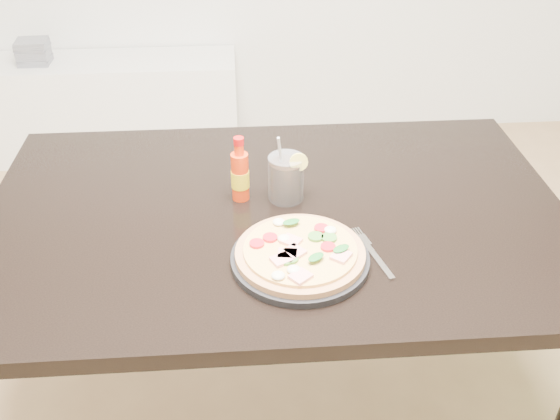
{
  "coord_description": "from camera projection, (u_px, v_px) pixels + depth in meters",
  "views": [
    {
      "loc": [
        -0.09,
        -0.89,
        1.59
      ],
      "look_at": [
        -0.01,
        0.23,
        0.83
      ],
      "focal_mm": 40.0,
      "sensor_mm": 36.0,
      "label": 1
    }
  ],
  "objects": [
    {
      "name": "dining_table",
      "position": [
        277.0,
        237.0,
        1.55
      ],
      "size": [
        1.4,
        0.9,
        0.75
      ],
      "color": "black",
      "rests_on": "ground"
    },
    {
      "name": "plate",
      "position": [
        300.0,
        259.0,
        1.33
      ],
      "size": [
        0.3,
        0.3,
        0.02
      ],
      "primitive_type": "cylinder",
      "color": "black",
      "rests_on": "dining_table"
    },
    {
      "name": "pizza",
      "position": [
        300.0,
        252.0,
        1.32
      ],
      "size": [
        0.28,
        0.28,
        0.03
      ],
      "color": "tan",
      "rests_on": "plate"
    },
    {
      "name": "hot_sauce_bottle",
      "position": [
        240.0,
        175.0,
        1.51
      ],
      "size": [
        0.04,
        0.04,
        0.17
      ],
      "rotation": [
        0.0,
        0.0,
        -0.04
      ],
      "color": "red",
      "rests_on": "dining_table"
    },
    {
      "name": "cola_cup",
      "position": [
        286.0,
        179.0,
        1.51
      ],
      "size": [
        0.09,
        0.09,
        0.18
      ],
      "rotation": [
        0.0,
        0.0,
        0.11
      ],
      "color": "black",
      "rests_on": "dining_table"
    },
    {
      "name": "fork",
      "position": [
        371.0,
        251.0,
        1.36
      ],
      "size": [
        0.07,
        0.19,
        0.0
      ],
      "rotation": [
        0.0,
        0.0,
        0.26
      ],
      "color": "silver",
      "rests_on": "dining_table"
    },
    {
      "name": "media_console",
      "position": [
        98.0,
        108.0,
        3.15
      ],
      "size": [
        1.4,
        0.34,
        0.5
      ],
      "primitive_type": "cube",
      "color": "white",
      "rests_on": "ground"
    },
    {
      "name": "cd_stack",
      "position": [
        33.0,
        52.0,
        2.95
      ],
      "size": [
        0.14,
        0.12,
        0.11
      ],
      "color": "slate",
      "rests_on": "media_console"
    }
  ]
}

